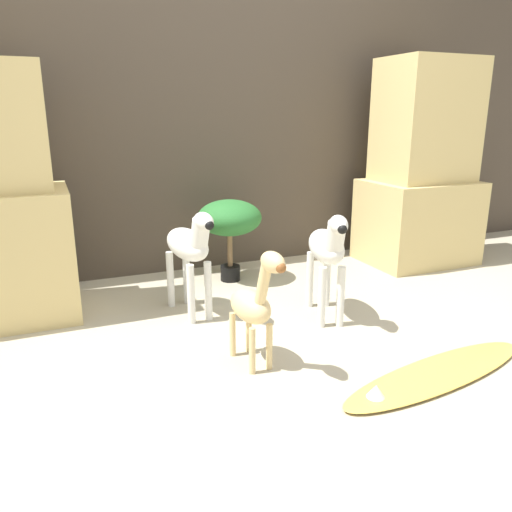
# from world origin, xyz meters

# --- Properties ---
(ground_plane) EXTENTS (14.00, 14.00, 0.00)m
(ground_plane) POSITION_xyz_m (0.00, 0.00, 0.00)
(ground_plane) COLOR #B2A88E
(wall_back) EXTENTS (6.40, 0.08, 2.20)m
(wall_back) POSITION_xyz_m (0.00, 1.58, 1.10)
(wall_back) COLOR #473D33
(wall_back) RESTS_ON ground_plane
(rock_pillar_right) EXTENTS (0.75, 0.57, 1.41)m
(rock_pillar_right) POSITION_xyz_m (1.37, 1.09, 0.64)
(rock_pillar_right) COLOR #D1B775
(rock_pillar_right) RESTS_ON ground_plane
(zebra_right) EXTENTS (0.27, 0.51, 0.59)m
(zebra_right) POSITION_xyz_m (0.21, 0.41, 0.38)
(zebra_right) COLOR silver
(zebra_right) RESTS_ON ground_plane
(zebra_left) EXTENTS (0.22, 0.51, 0.59)m
(zebra_left) POSITION_xyz_m (-0.43, 0.73, 0.38)
(zebra_left) COLOR silver
(zebra_left) RESTS_ON ground_plane
(giraffe_figurine) EXTENTS (0.16, 0.40, 0.55)m
(giraffe_figurine) POSITION_xyz_m (-0.34, 0.07, 0.29)
(giraffe_figurine) COLOR #E0C184
(giraffe_figurine) RESTS_ON ground_plane
(potted_palm_front) EXTENTS (0.41, 0.41, 0.53)m
(potted_palm_front) POSITION_xyz_m (-0.04, 1.19, 0.40)
(potted_palm_front) COLOR black
(potted_palm_front) RESTS_ON ground_plane
(surfboard) EXTENTS (1.06, 0.40, 0.07)m
(surfboard) POSITION_xyz_m (0.32, -0.31, 0.01)
(surfboard) COLOR gold
(surfboard) RESTS_ON ground_plane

